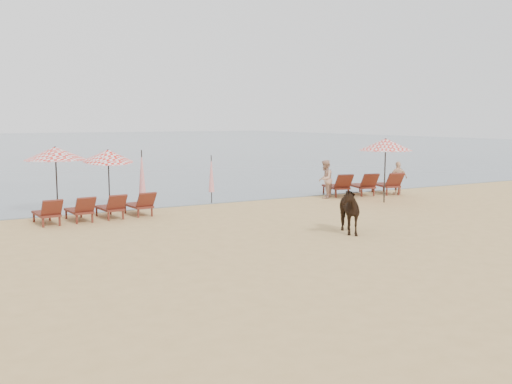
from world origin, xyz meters
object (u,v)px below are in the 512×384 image
Objects in this scene: umbrella_open_left_a at (55,153)px; umbrella_closed_left at (142,173)px; lounger_cluster_left at (96,208)px; cow at (345,210)px; beachgoer_right_a at (325,179)px; lounger_cluster_right at (363,184)px; beachgoer_right_b at (398,178)px; umbrella_open_left_b at (108,156)px; umbrella_open_right at (386,145)px; umbrella_closed_right at (211,174)px.

umbrella_closed_left is at bearing 5.63° from umbrella_open_left_a.
cow is at bearing -49.58° from lounger_cluster_left.
beachgoer_right_a is (4.13, 6.73, 0.14)m from cow.
beachgoer_right_b is at bearing -10.27° from lounger_cluster_right.
cow is (5.12, -8.09, -1.38)m from umbrella_open_left_b.
umbrella_open_left_a is 1.04× the size of umbrella_open_left_b.
umbrella_open_right reaches higher than beachgoer_right_a.
umbrella_open_left_b is 4.25m from umbrella_closed_right.
umbrella_open_left_b is at bearing 16.13° from umbrella_open_left_a.
lounger_cluster_left is at bearing -171.50° from umbrella_open_right.
beachgoer_right_b is at bearing -10.69° from umbrella_closed_right.
beachgoer_right_a reaches higher than lounger_cluster_right.
umbrella_open_right is (12.64, -3.28, 0.18)m from umbrella_open_left_a.
umbrella_closed_right is at bearing 4.88° from umbrella_open_left_a.
lounger_cluster_left is at bearing -34.99° from beachgoer_right_a.
cow is at bearing -63.09° from umbrella_closed_left.
beachgoer_right_a reaches higher than cow.
lounger_cluster_right is 2.34× the size of beachgoer_right_b.
umbrella_open_left_a is at bearing 114.87° from lounger_cluster_left.
cow is (6.13, -6.00, 0.28)m from lounger_cluster_left.
umbrella_open_left_a is 0.93× the size of umbrella_open_right.
beachgoer_right_a is at bearing -1.14° from lounger_cluster_left.
umbrella_closed_left is 11.82m from beachgoer_right_b.
umbrella_open_right is 1.18× the size of umbrella_closed_left.
beachgoer_right_a is 1.10× the size of beachgoer_right_b.
umbrella_closed_right is 8.91m from beachgoer_right_b.
umbrella_open_left_b is at bearing -47.42° from beachgoer_right_a.
umbrella_open_left_a is at bearing -179.73° from umbrella_closed_left.
lounger_cluster_left is 10.29m from beachgoer_right_a.
umbrella_closed_left is (2.21, 1.72, 0.99)m from lounger_cluster_left.
beachgoer_right_b is at bearing -5.17° from lounger_cluster_left.
umbrella_closed_left reaches higher than beachgoer_right_a.
cow is at bearing -119.87° from lounger_cluster_right.
lounger_cluster_left is 1.76× the size of umbrella_closed_left.
beachgoer_right_b reaches higher than lounger_cluster_right.
umbrella_open_right reaches higher than umbrella_closed_right.
umbrella_open_left_a is 2.04m from umbrella_open_left_b.
lounger_cluster_left is 8.58m from cow.
umbrella_closed_left reaches higher than cow.
lounger_cluster_right is 1.34× the size of umbrella_open_right.
cow is at bearing 19.41° from beachgoer_right_a.
umbrella_open_left_b is (-11.37, 1.43, 1.60)m from lounger_cluster_right.
beachgoer_right_b is (12.88, -2.08, -1.32)m from umbrella_open_left_b.
umbrella_closed_left is 1.14× the size of umbrella_closed_right.
lounger_cluster_right is at bearing -2.14° from lounger_cluster_left.
lounger_cluster_right is 1.66m from beachgoer_right_b.
umbrella_open_left_a is at bearing -175.26° from umbrella_open_left_b.
lounger_cluster_right is 1.80× the size of umbrella_closed_right.
umbrella_open_left_a is 1.62× the size of beachgoer_right_b.
umbrella_closed_left is at bearing -172.63° from lounger_cluster_right.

